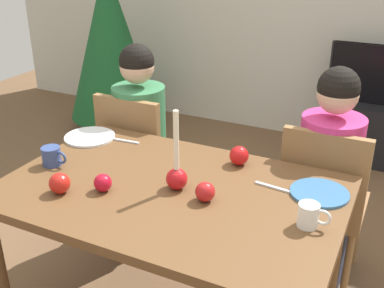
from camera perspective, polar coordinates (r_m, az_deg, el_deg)
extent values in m
cube|color=brown|center=(1.96, -2.57, -5.91)|extent=(1.40, 0.90, 0.04)
cylinder|color=brown|center=(2.28, -22.24, -14.57)|extent=(0.06, 0.06, 0.71)
cylinder|color=brown|center=(2.74, -10.42, -5.92)|extent=(0.06, 0.06, 0.71)
cylinder|color=brown|center=(2.32, 16.90, -12.79)|extent=(0.06, 0.06, 0.71)
cube|color=olive|center=(2.87, -5.57, -2.37)|extent=(0.40, 0.40, 0.04)
cube|color=olive|center=(2.63, -7.81, 0.81)|extent=(0.40, 0.04, 0.45)
cylinder|color=olive|center=(3.03, -0.98, -5.51)|extent=(0.04, 0.04, 0.41)
cylinder|color=olive|center=(3.18, -6.46, -4.14)|extent=(0.04, 0.04, 0.41)
cylinder|color=olive|center=(2.78, -4.18, -8.64)|extent=(0.04, 0.04, 0.41)
cylinder|color=olive|center=(2.94, -9.97, -6.95)|extent=(0.04, 0.04, 0.41)
cube|color=olive|center=(2.54, 15.76, -7.07)|extent=(0.40, 0.40, 0.04)
cube|color=olive|center=(2.27, 15.55, -3.97)|extent=(0.40, 0.04, 0.45)
cylinder|color=olive|center=(2.79, 19.39, -10.02)|extent=(0.04, 0.04, 0.41)
cylinder|color=olive|center=(2.83, 12.54, -8.62)|extent=(0.04, 0.04, 0.41)
cylinder|color=olive|center=(2.51, 18.27, -14.10)|extent=(0.04, 0.04, 0.41)
cylinder|color=olive|center=(2.55, 10.59, -12.45)|extent=(0.04, 0.04, 0.41)
cube|color=#33384C|center=(2.93, -5.92, -6.35)|extent=(0.28, 0.28, 0.45)
cylinder|color=#387A4C|center=(2.73, -6.34, 2.08)|extent=(0.30, 0.30, 0.48)
sphere|color=tan|center=(2.61, -6.70, 9.30)|extent=(0.19, 0.19, 0.19)
sphere|color=black|center=(2.60, -6.73, 9.94)|extent=(0.19, 0.19, 0.19)
cube|color=#33384C|center=(2.61, 15.03, -11.45)|extent=(0.28, 0.28, 0.45)
cylinder|color=#D1337A|center=(2.38, 16.23, -2.29)|extent=(0.30, 0.30, 0.48)
sphere|color=tan|center=(2.25, 17.28, 5.83)|extent=(0.19, 0.19, 0.19)
sphere|color=black|center=(2.24, 17.38, 6.56)|extent=(0.19, 0.19, 0.19)
cube|color=black|center=(4.07, 20.99, 1.40)|extent=(0.64, 0.40, 0.48)
cube|color=black|center=(3.92, 22.02, 7.74)|extent=(0.79, 0.04, 0.46)
cube|color=black|center=(3.92, 22.02, 7.73)|extent=(0.76, 0.05, 0.46)
cylinder|color=brown|center=(4.53, -9.21, 2.77)|extent=(0.08, 0.08, 0.14)
cone|color=#195628|center=(4.32, -9.89, 12.07)|extent=(0.80, 0.80, 1.36)
sphere|color=red|center=(1.93, -1.86, -4.24)|extent=(0.09, 0.09, 0.09)
cylinder|color=#EFE5C6|center=(1.85, -1.94, 0.42)|extent=(0.02, 0.02, 0.25)
cylinder|color=silver|center=(2.47, -12.30, 0.85)|extent=(0.26, 0.26, 0.01)
cylinder|color=teal|center=(1.97, 15.20, -5.75)|extent=(0.24, 0.24, 0.01)
cylinder|color=#33477F|center=(2.21, -16.69, -1.42)|extent=(0.09, 0.09, 0.09)
torus|color=#33477F|center=(2.18, -15.63, -1.60)|extent=(0.06, 0.01, 0.06)
cylinder|color=white|center=(1.75, 13.92, -8.38)|extent=(0.08, 0.08, 0.09)
torus|color=white|center=(1.74, 15.57, -8.60)|extent=(0.06, 0.01, 0.06)
cube|color=silver|center=(2.40, -8.38, 0.42)|extent=(0.18, 0.03, 0.01)
cube|color=silver|center=(1.97, 10.08, -5.26)|extent=(0.18, 0.03, 0.01)
sphere|color=#B21B1B|center=(1.85, 1.61, -5.82)|extent=(0.08, 0.08, 0.08)
sphere|color=#B61023|center=(1.95, -10.77, -4.64)|extent=(0.07, 0.07, 0.07)
sphere|color=red|center=(2.13, 5.73, -1.42)|extent=(0.09, 0.09, 0.09)
sphere|color=red|center=(1.97, -15.77, -4.60)|extent=(0.09, 0.09, 0.09)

